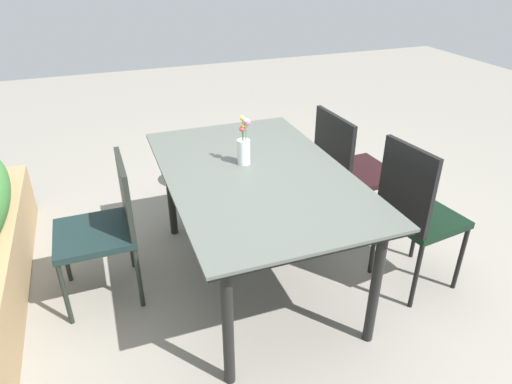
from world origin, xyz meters
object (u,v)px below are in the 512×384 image
Objects in this scene: chair_near_left at (415,210)px; flower_vase at (244,147)px; dining_table at (256,182)px; chair_near_right at (349,166)px; chair_far_side at (106,223)px; potted_plant at (196,164)px.

flower_vase reaches higher than chair_near_left.
chair_near_right reaches higher than dining_table.
chair_far_side reaches higher than potted_plant.
flower_vase is 1.39m from potted_plant.
chair_far_side is 1.45m from potted_plant.
chair_far_side is 1.95× the size of potted_plant.
flower_vase is (-0.23, 0.88, 0.37)m from chair_near_right.
flower_vase reaches higher than potted_plant.
chair_near_left reaches higher than chair_near_right.
chair_far_side is 1.72m from chair_near_right.
flower_vase is (-0.05, -0.84, 0.37)m from chair_far_side.
chair_near_right is (0.36, -0.85, -0.20)m from dining_table.
potted_plant is (1.00, 0.91, -0.28)m from chair_near_right.
chair_near_right is at bearing -75.42° from flower_vase.
dining_table is at bearing -168.93° from flower_vase.
chair_near_left is at bearing -113.76° from dining_table.
chair_near_left is 3.32× the size of flower_vase.
flower_vase is (0.51, 0.89, 0.32)m from chair_near_left.
chair_near_left is (-0.38, -0.86, -0.15)m from dining_table.
dining_table is 5.56× the size of flower_vase.
flower_vase is at bearing -127.70° from chair_near_left.
chair_far_side is 0.92m from flower_vase.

